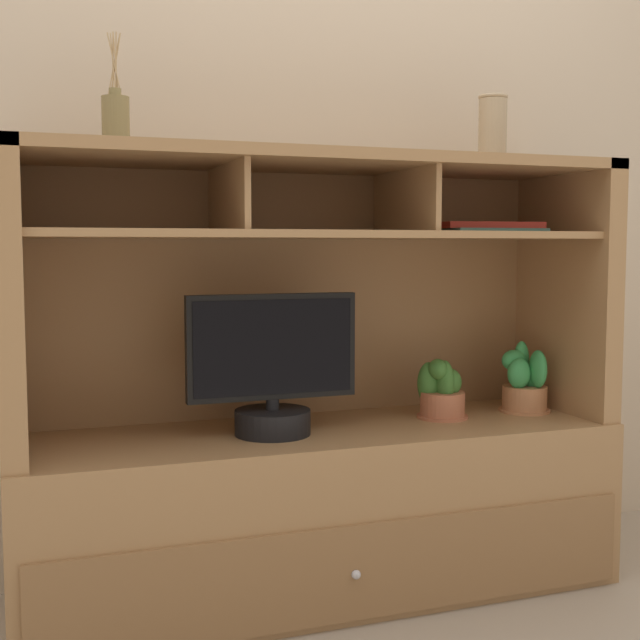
{
  "coord_description": "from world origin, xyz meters",
  "views": [
    {
      "loc": [
        -0.78,
        -2.17,
        0.97
      ],
      "look_at": [
        0.0,
        0.0,
        0.77
      ],
      "focal_mm": 47.09,
      "sensor_mm": 36.0,
      "label": 1
    }
  ],
  "objects": [
    {
      "name": "potted_fern",
      "position": [
        0.67,
        0.01,
        0.55
      ],
      "size": [
        0.16,
        0.16,
        0.22
      ],
      "color": "#B8794F",
      "rests_on": "media_console"
    },
    {
      "name": "potted_orchid",
      "position": [
        0.39,
        0.01,
        0.54
      ],
      "size": [
        0.15,
        0.15,
        0.18
      ],
      "color": "#B76A4A",
      "rests_on": "media_console"
    },
    {
      "name": "media_console",
      "position": [
        0.0,
        0.01,
        0.38
      ],
      "size": [
        1.66,
        0.53,
        1.22
      ],
      "color": "#9E754B",
      "rests_on": "ground"
    },
    {
      "name": "back_wall",
      "position": [
        0.0,
        0.28,
        1.4
      ],
      "size": [
        6.0,
        0.02,
        2.8
      ],
      "primitive_type": "cube",
      "color": "beige",
      "rests_on": "ground"
    },
    {
      "name": "floor_plane",
      "position": [
        0.0,
        0.0,
        -0.01
      ],
      "size": [
        6.0,
        6.0,
        0.02
      ],
      "primitive_type": "cube",
      "color": "#A69A88",
      "rests_on": "ground"
    },
    {
      "name": "ceramic_vase",
      "position": [
        0.54,
        0.01,
        1.32
      ],
      "size": [
        0.09,
        0.09,
        0.2
      ],
      "color": "tan",
      "rests_on": "media_console"
    },
    {
      "name": "magazine_stack_left",
      "position": [
        0.52,
        0.02,
        1.03
      ],
      "size": [
        0.32,
        0.28,
        0.03
      ],
      "color": "#44716A",
      "rests_on": "media_console"
    },
    {
      "name": "tv_monitor",
      "position": [
        -0.15,
        -0.03,
        0.62
      ],
      "size": [
        0.47,
        0.21,
        0.38
      ],
      "color": "black",
      "rests_on": "media_console"
    },
    {
      "name": "diffuser_bottle",
      "position": [
        -0.54,
        0.01,
        1.29
      ],
      "size": [
        0.07,
        0.07,
        0.29
      ],
      "color": "olive",
      "rests_on": "media_console"
    }
  ]
}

